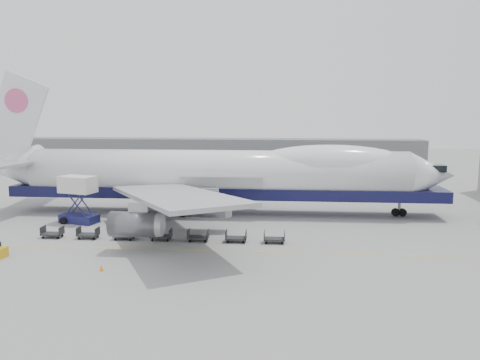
{
  "coord_description": "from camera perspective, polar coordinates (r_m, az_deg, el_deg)",
  "views": [
    {
      "loc": [
        8.7,
        -52.11,
        14.33
      ],
      "look_at": [
        3.69,
        6.0,
        5.64
      ],
      "focal_mm": 35.0,
      "sensor_mm": 36.0,
      "label": 1
    }
  ],
  "objects": [
    {
      "name": "ground",
      "position": [
        54.74,
        -4.43,
        -6.73
      ],
      "size": [
        260.0,
        260.0,
        0.0
      ],
      "primitive_type": "plane",
      "color": "gray",
      "rests_on": "ground"
    },
    {
      "name": "dolly_3",
      "position": [
        53.12,
        -9.6,
        -6.7
      ],
      "size": [
        2.3,
        1.35,
        1.3
      ],
      "color": "#2D2D30",
      "rests_on": "ground"
    },
    {
      "name": "catering_truck",
      "position": [
        63.35,
        -19.12,
        -1.9
      ],
      "size": [
        5.23,
        4.17,
        6.06
      ],
      "rotation": [
        0.0,
        0.0,
        -0.26
      ],
      "color": "#1A1C50",
      "rests_on": "ground"
    },
    {
      "name": "dolly_2",
      "position": [
        54.31,
        -13.92,
        -6.5
      ],
      "size": [
        2.3,
        1.35,
        1.3
      ],
      "color": "#2D2D30",
      "rests_on": "ground"
    },
    {
      "name": "traffic_cone",
      "position": [
        44.71,
        -16.54,
        -10.23
      ],
      "size": [
        0.38,
        0.38,
        0.56
      ],
      "rotation": [
        0.0,
        0.0,
        0.08
      ],
      "color": "orange",
      "rests_on": "ground"
    },
    {
      "name": "dolly_4",
      "position": [
        52.25,
        -5.11,
        -6.88
      ],
      "size": [
        2.3,
        1.35,
        1.3
      ],
      "color": "#2D2D30",
      "rests_on": "ground"
    },
    {
      "name": "airliner",
      "position": [
        65.2,
        -2.22,
        0.79
      ],
      "size": [
        67.0,
        55.3,
        19.98
      ],
      "color": "white",
      "rests_on": "ground"
    },
    {
      "name": "apron_line",
      "position": [
        49.06,
        -5.57,
        -8.55
      ],
      "size": [
        60.0,
        0.15,
        0.01
      ],
      "primitive_type": "cube",
      "color": "gold",
      "rests_on": "ground"
    },
    {
      "name": "hangar",
      "position": [
        124.01,
        -3.77,
        3.45
      ],
      "size": [
        110.0,
        8.0,
        7.0
      ],
      "primitive_type": "cube",
      "color": "slate",
      "rests_on": "ground"
    },
    {
      "name": "dolly_5",
      "position": [
        51.7,
        -0.49,
        -7.01
      ],
      "size": [
        2.3,
        1.35,
        1.3
      ],
      "color": "#2D2D30",
      "rests_on": "ground"
    },
    {
      "name": "dolly_0",
      "position": [
        57.54,
        -21.9,
        -6.03
      ],
      "size": [
        2.3,
        1.35,
        1.3
      ],
      "color": "#2D2D30",
      "rests_on": "ground"
    },
    {
      "name": "dolly_6",
      "position": [
        51.48,
        4.2,
        -7.1
      ],
      "size": [
        2.3,
        1.35,
        1.3
      ],
      "color": "#2D2D30",
      "rests_on": "ground"
    },
    {
      "name": "dolly_1",
      "position": [
        55.79,
        -18.02,
        -6.27
      ],
      "size": [
        2.3,
        1.35,
        1.3
      ],
      "color": "#2D2D30",
      "rests_on": "ground"
    }
  ]
}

